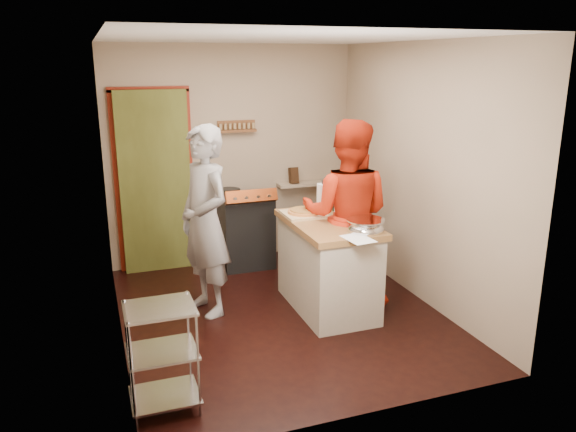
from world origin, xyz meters
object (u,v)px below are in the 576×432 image
object	(u,v)px
island	(328,263)
person_red	(346,215)
stove	(245,230)
person_stripe	(205,222)
wire_shelving	(162,353)

from	to	relation	value
island	person_red	distance (m)	0.51
stove	person_stripe	world-z (taller)	person_stripe
island	person_red	bearing A→B (deg)	14.35
stove	person_stripe	size ratio (longest dim) A/B	0.54
island	wire_shelving	bearing A→B (deg)	-146.74
person_stripe	person_red	size ratio (longest dim) A/B	0.98
wire_shelving	person_stripe	bearing A→B (deg)	67.19
person_stripe	wire_shelving	bearing A→B (deg)	-42.17
person_red	stove	bearing A→B (deg)	-31.95
stove	island	size ratio (longest dim) A/B	0.73
person_stripe	person_red	xyz separation A→B (m)	(1.36, -0.28, 0.02)
stove	person_red	size ratio (longest dim) A/B	0.53
wire_shelving	island	xyz separation A→B (m)	(1.78, 1.16, 0.04)
island	person_red	world-z (taller)	person_red
person_stripe	person_red	bearing A→B (deg)	58.94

